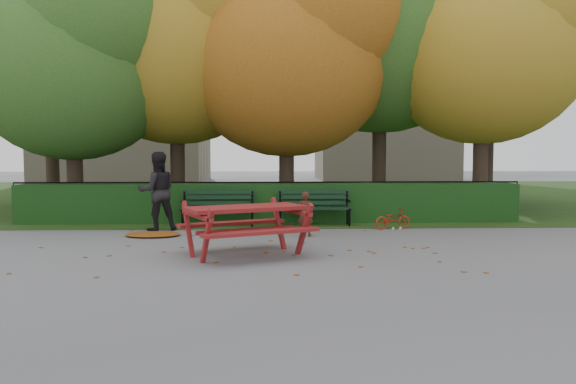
{
  "coord_description": "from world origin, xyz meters",
  "views": [
    {
      "loc": [
        -0.11,
        -10.26,
        1.82
      ],
      "look_at": [
        0.35,
        1.41,
        1.0
      ],
      "focal_mm": 35.0,
      "sensor_mm": 36.0,
      "label": 1
    }
  ],
  "objects_px": {
    "tree_f": "(57,38)",
    "bench_left": "(218,205)",
    "tree_c": "(299,47)",
    "bench_right": "(314,205)",
    "tree_d": "(395,18)",
    "adult": "(157,191)",
    "tree_b": "(187,32)",
    "tree_e": "(498,38)",
    "tree_a": "(81,54)",
    "picnic_table": "(246,217)",
    "child": "(305,214)",
    "tree_g": "(502,53)",
    "bicycle": "(393,219)"
  },
  "relations": [
    {
      "from": "tree_f",
      "to": "bicycle",
      "type": "bearing_deg",
      "value": -32.13
    },
    {
      "from": "child",
      "to": "picnic_table",
      "type": "bearing_deg",
      "value": 73.12
    },
    {
      "from": "tree_a",
      "to": "tree_d",
      "type": "distance_m",
      "value": 9.33
    },
    {
      "from": "tree_e",
      "to": "tree_c",
      "type": "bearing_deg",
      "value": 178.07
    },
    {
      "from": "tree_c",
      "to": "tree_g",
      "type": "bearing_deg",
      "value": 26.87
    },
    {
      "from": "tree_f",
      "to": "tree_g",
      "type": "height_order",
      "value": "tree_f"
    },
    {
      "from": "tree_e",
      "to": "tree_d",
      "type": "bearing_deg",
      "value": 151.09
    },
    {
      "from": "bench_right",
      "to": "tree_d",
      "type": "bearing_deg",
      "value": 51.77
    },
    {
      "from": "tree_e",
      "to": "child",
      "type": "distance_m",
      "value": 8.36
    },
    {
      "from": "tree_a",
      "to": "tree_e",
      "type": "relative_size",
      "value": 0.92
    },
    {
      "from": "tree_f",
      "to": "bench_right",
      "type": "xyz_separation_m",
      "value": [
        8.23,
        -5.54,
        -5.17
      ]
    },
    {
      "from": "tree_f",
      "to": "bench_left",
      "type": "xyz_separation_m",
      "value": [
        5.83,
        -5.54,
        -5.17
      ]
    },
    {
      "from": "tree_c",
      "to": "bench_left",
      "type": "relative_size",
      "value": 4.44
    },
    {
      "from": "tree_f",
      "to": "bench_left",
      "type": "height_order",
      "value": "tree_f"
    },
    {
      "from": "tree_d",
      "to": "bench_left",
      "type": "bearing_deg",
      "value": -145.74
    },
    {
      "from": "child",
      "to": "adult",
      "type": "distance_m",
      "value": 3.57
    },
    {
      "from": "bench_left",
      "to": "bicycle",
      "type": "height_order",
      "value": "bench_left"
    },
    {
      "from": "tree_b",
      "to": "tree_d",
      "type": "xyz_separation_m",
      "value": [
        6.32,
        0.48,
        0.58
      ]
    },
    {
      "from": "bench_left",
      "to": "child",
      "type": "xyz_separation_m",
      "value": [
        2.04,
        -1.86,
        -0.03
      ]
    },
    {
      "from": "tree_d",
      "to": "tree_g",
      "type": "bearing_deg",
      "value": 29.61
    },
    {
      "from": "tree_f",
      "to": "adult",
      "type": "relative_size",
      "value": 4.99
    },
    {
      "from": "tree_c",
      "to": "adult",
      "type": "xyz_separation_m",
      "value": [
        -3.48,
        -3.06,
        -3.9
      ]
    },
    {
      "from": "picnic_table",
      "to": "child",
      "type": "bearing_deg",
      "value": 37.3
    },
    {
      "from": "tree_c",
      "to": "tree_g",
      "type": "relative_size",
      "value": 0.94
    },
    {
      "from": "tree_c",
      "to": "child",
      "type": "height_order",
      "value": "tree_c"
    },
    {
      "from": "tree_e",
      "to": "tree_f",
      "type": "height_order",
      "value": "tree_f"
    },
    {
      "from": "tree_f",
      "to": "child",
      "type": "relative_size",
      "value": 9.39
    },
    {
      "from": "tree_b",
      "to": "bench_left",
      "type": "height_order",
      "value": "tree_b"
    },
    {
      "from": "picnic_table",
      "to": "adult",
      "type": "xyz_separation_m",
      "value": [
        -2.18,
        3.31,
        0.24
      ]
    },
    {
      "from": "bench_left",
      "to": "child",
      "type": "distance_m",
      "value": 2.76
    },
    {
      "from": "tree_d",
      "to": "bicycle",
      "type": "distance_m",
      "value": 7.24
    },
    {
      "from": "picnic_table",
      "to": "child",
      "type": "relative_size",
      "value": 2.61
    },
    {
      "from": "tree_f",
      "to": "bench_right",
      "type": "height_order",
      "value": "tree_f"
    },
    {
      "from": "tree_e",
      "to": "bench_left",
      "type": "relative_size",
      "value": 4.53
    },
    {
      "from": "tree_b",
      "to": "tree_e",
      "type": "height_order",
      "value": "tree_b"
    },
    {
      "from": "tree_d",
      "to": "picnic_table",
      "type": "height_order",
      "value": "tree_d"
    },
    {
      "from": "tree_f",
      "to": "bench_left",
      "type": "distance_m",
      "value": 9.56
    },
    {
      "from": "tree_a",
      "to": "bench_left",
      "type": "distance_m",
      "value": 5.89
    },
    {
      "from": "picnic_table",
      "to": "adult",
      "type": "height_order",
      "value": "adult"
    },
    {
      "from": "tree_a",
      "to": "tree_b",
      "type": "height_order",
      "value": "tree_b"
    },
    {
      "from": "tree_c",
      "to": "bench_right",
      "type": "distance_m",
      "value": 4.87
    },
    {
      "from": "tree_f",
      "to": "tree_e",
      "type": "bearing_deg",
      "value": -14.25
    },
    {
      "from": "tree_a",
      "to": "picnic_table",
      "type": "relative_size",
      "value": 2.93
    },
    {
      "from": "tree_e",
      "to": "bench_right",
      "type": "bearing_deg",
      "value": -159.13
    },
    {
      "from": "bench_left",
      "to": "tree_c",
      "type": "bearing_deg",
      "value": 46.64
    },
    {
      "from": "tree_c",
      "to": "tree_e",
      "type": "distance_m",
      "value": 5.7
    },
    {
      "from": "tree_b",
      "to": "adult",
      "type": "relative_size",
      "value": 4.78
    },
    {
      "from": "bicycle",
      "to": "tree_e",
      "type": "bearing_deg",
      "value": -69.39
    },
    {
      "from": "bench_right",
      "to": "child",
      "type": "distance_m",
      "value": 1.89
    },
    {
      "from": "tree_g",
      "to": "bench_left",
      "type": "bearing_deg",
      "value": -147.83
    }
  ]
}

